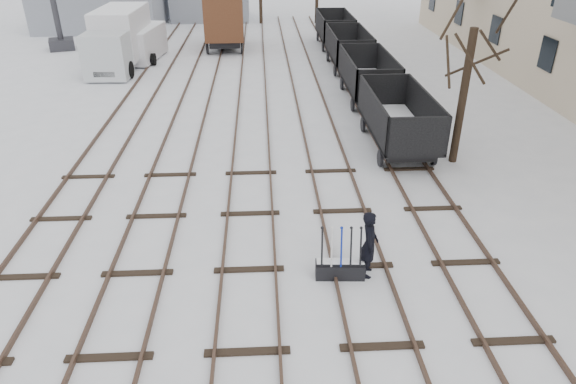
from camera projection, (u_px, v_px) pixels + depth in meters
name	position (u px, v px, depth m)	size (l,w,h in m)	color
ground	(249.00, 270.00, 13.95)	(120.00, 120.00, 0.00)	white
tracks	(252.00, 106.00, 25.95)	(13.90, 52.00, 0.16)	black
shed_left	(102.00, 2.00, 44.04)	(10.00, 8.00, 4.10)	#8B919D
ground_frame	(340.00, 268.00, 13.57)	(1.32, 0.50, 1.49)	black
worker	(369.00, 244.00, 13.38)	(0.69, 0.45, 1.90)	black
freight_wagon_a	(397.00, 127.00, 21.06)	(2.27, 5.68, 2.32)	black
freight_wagon_b	(367.00, 83.00, 26.69)	(2.27, 5.68, 2.32)	black
freight_wagon_c	(348.00, 54.00, 32.32)	(2.27, 5.68, 2.32)	black
freight_wagon_d	(334.00, 34.00, 37.96)	(2.27, 5.68, 2.32)	black
box_van_wagon	(224.00, 14.00, 36.55)	(3.02, 5.55, 4.19)	black
lorry	(119.00, 39.00, 32.04)	(2.75, 7.82, 3.51)	black
panel_van	(141.00, 43.00, 34.13)	(2.71, 5.10, 2.15)	silver
crane	(57.00, 17.00, 36.50)	(2.13, 5.04, 8.45)	#2C2B30
tree_near	(463.00, 98.00, 19.02)	(0.30, 0.30, 5.11)	black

